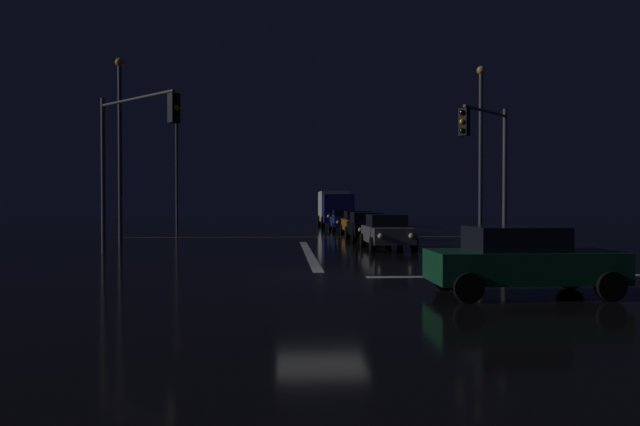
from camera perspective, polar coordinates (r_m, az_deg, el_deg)
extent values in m
cube|color=black|center=(16.81, 0.14, -6.38)|extent=(120.00, 120.00, 0.10)
cube|color=white|center=(24.83, -1.09, -3.86)|extent=(0.35, 13.83, 0.01)
cube|color=yellow|center=(36.39, -1.89, -2.31)|extent=(22.00, 0.15, 0.01)
cube|color=white|center=(19.16, 25.49, -5.41)|extent=(13.83, 0.40, 0.01)
cube|color=slate|center=(27.08, 6.44, -2.05)|extent=(1.80, 4.20, 0.70)
cube|color=black|center=(27.25, 6.37, -0.71)|extent=(1.60, 2.00, 0.55)
cylinder|color=black|center=(25.76, 9.02, -2.99)|extent=(0.22, 0.64, 0.64)
cylinder|color=black|center=(25.43, 5.05, -3.03)|extent=(0.22, 0.64, 0.64)
cylinder|color=black|center=(28.79, 7.67, -2.57)|extent=(0.22, 0.64, 0.64)
cylinder|color=black|center=(28.49, 4.11, -2.60)|extent=(0.22, 0.64, 0.64)
sphere|color=#F9EFC6|center=(25.13, 8.75, -2.18)|extent=(0.22, 0.22, 0.22)
sphere|color=#F9EFC6|center=(24.88, 5.82, -2.20)|extent=(0.22, 0.22, 0.22)
cube|color=black|center=(32.64, 4.53, -1.52)|extent=(1.80, 4.20, 0.70)
cube|color=black|center=(32.82, 4.48, -0.42)|extent=(1.60, 2.00, 0.55)
cylinder|color=black|center=(31.28, 6.56, -2.28)|extent=(0.22, 0.64, 0.64)
cylinder|color=black|center=(31.01, 3.28, -2.30)|extent=(0.22, 0.64, 0.64)
cylinder|color=black|center=(34.33, 5.65, -1.99)|extent=(0.22, 0.64, 0.64)
cylinder|color=black|center=(34.09, 2.66, -2.00)|extent=(0.22, 0.64, 0.64)
sphere|color=#F9EFC6|center=(30.65, 6.29, -1.60)|extent=(0.22, 0.22, 0.22)
sphere|color=#F9EFC6|center=(30.46, 3.88, -1.61)|extent=(0.22, 0.22, 0.22)
cube|color=#C66014|center=(38.47, 3.68, -1.14)|extent=(1.80, 4.20, 0.70)
cube|color=black|center=(38.65, 3.64, -0.20)|extent=(1.60, 2.00, 0.55)
cylinder|color=black|center=(37.08, 5.36, -1.76)|extent=(0.22, 0.64, 0.64)
cylinder|color=black|center=(36.84, 2.60, -1.78)|extent=(0.22, 0.64, 0.64)
cylinder|color=black|center=(40.14, 4.67, -1.55)|extent=(0.22, 0.64, 0.64)
cylinder|color=black|center=(39.92, 2.11, -1.56)|extent=(0.22, 0.64, 0.64)
sphere|color=#F9EFC6|center=(36.46, 5.12, -1.18)|extent=(0.22, 0.22, 0.22)
sphere|color=#F9EFC6|center=(36.29, 3.09, -1.19)|extent=(0.22, 0.22, 0.22)
cube|color=navy|center=(44.18, 2.32, -0.86)|extent=(1.80, 4.20, 0.70)
cube|color=black|center=(44.37, 2.29, -0.04)|extent=(1.60, 2.00, 0.55)
cylinder|color=black|center=(42.76, 3.73, -1.39)|extent=(0.22, 0.64, 0.64)
cylinder|color=black|center=(42.57, 1.33, -1.40)|extent=(0.22, 0.64, 0.64)
cylinder|color=black|center=(45.84, 3.24, -1.23)|extent=(0.22, 0.64, 0.64)
cylinder|color=black|center=(45.66, 0.99, -1.24)|extent=(0.22, 0.64, 0.64)
sphere|color=#F9EFC6|center=(42.15, 3.50, -0.88)|extent=(0.22, 0.22, 0.22)
sphere|color=#F9EFC6|center=(42.01, 1.74, -0.89)|extent=(0.22, 0.22, 0.22)
cube|color=navy|center=(47.97, 1.75, 0.44)|extent=(2.40, 2.20, 2.30)
cube|color=silver|center=(52.45, 1.29, 0.65)|extent=(2.40, 5.00, 2.60)
cylinder|color=black|center=(48.72, 3.09, -0.91)|extent=(0.28, 0.96, 0.96)
cylinder|color=black|center=(48.50, 0.28, -0.92)|extent=(0.28, 0.96, 0.96)
cylinder|color=black|center=(53.39, 2.50, -0.74)|extent=(0.28, 0.96, 0.96)
cylinder|color=black|center=(53.18, -0.07, -0.75)|extent=(0.28, 0.96, 0.96)
sphere|color=#F9EFC6|center=(46.92, 2.92, -0.31)|extent=(0.26, 0.26, 0.26)
sphere|color=#F9EFC6|center=(46.76, 0.85, -0.31)|extent=(0.26, 0.26, 0.26)
cube|color=#14512D|center=(14.33, 18.86, -4.82)|extent=(4.20, 1.80, 0.70)
cube|color=black|center=(14.21, 18.13, -2.34)|extent=(2.00, 1.60, 0.55)
cylinder|color=black|center=(15.82, 22.82, -5.57)|extent=(0.64, 0.22, 0.64)
cylinder|color=black|center=(14.24, 26.06, -6.32)|extent=(0.64, 0.22, 0.64)
cylinder|color=black|center=(14.71, 11.88, -6.01)|extent=(0.64, 0.22, 0.64)
cylinder|color=black|center=(13.00, 14.01, -6.94)|extent=(0.64, 0.22, 0.64)
sphere|color=#F9EFC6|center=(15.82, 25.08, -4.13)|extent=(0.22, 0.22, 0.22)
sphere|color=#F9EFC6|center=(14.70, 27.52, -4.54)|extent=(0.22, 0.22, 0.22)
cylinder|color=#4C4C51|center=(26.20, -20.04, 3.34)|extent=(0.18, 0.18, 6.41)
cylinder|color=#4C4C51|center=(24.35, -17.23, 10.42)|extent=(3.61, 3.61, 0.12)
cube|color=black|center=(22.19, -13.82, 9.73)|extent=(0.46, 0.46, 1.05)
sphere|color=black|center=(22.12, -13.58, 10.66)|extent=(0.22, 0.22, 0.22)
sphere|color=orange|center=(22.06, -13.58, 9.78)|extent=(0.22, 0.22, 0.22)
sphere|color=black|center=(22.01, -13.57, 8.89)|extent=(0.22, 0.22, 0.22)
cylinder|color=#4C4C51|center=(26.90, 17.27, 3.00)|extent=(0.18, 0.18, 6.13)
cylinder|color=#4C4C51|center=(25.49, 15.59, 9.37)|extent=(2.68, 2.68, 0.12)
cube|color=black|center=(23.78, 13.64, 8.46)|extent=(0.46, 0.46, 1.05)
sphere|color=black|center=(23.69, 13.46, 9.33)|extent=(0.22, 0.22, 0.22)
sphere|color=orange|center=(23.64, 13.46, 8.51)|extent=(0.22, 0.22, 0.22)
sphere|color=black|center=(23.60, 13.45, 7.68)|extent=(0.22, 0.22, 0.22)
cylinder|color=#424247|center=(32.09, 15.13, 5.05)|extent=(0.20, 0.20, 8.78)
sphere|color=#F9AD47|center=(32.73, 15.17, 13.05)|extent=(0.44, 0.44, 0.44)
cylinder|color=#424247|center=(31.46, -18.59, 5.24)|extent=(0.20, 0.20, 8.92)
sphere|color=#F9AD47|center=(32.15, -18.64, 13.52)|extent=(0.44, 0.44, 0.44)
cylinder|color=#424247|center=(47.07, -13.54, 3.70)|extent=(0.20, 0.20, 8.68)
sphere|color=#F9AD47|center=(47.50, -13.57, 9.15)|extent=(0.44, 0.44, 0.44)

